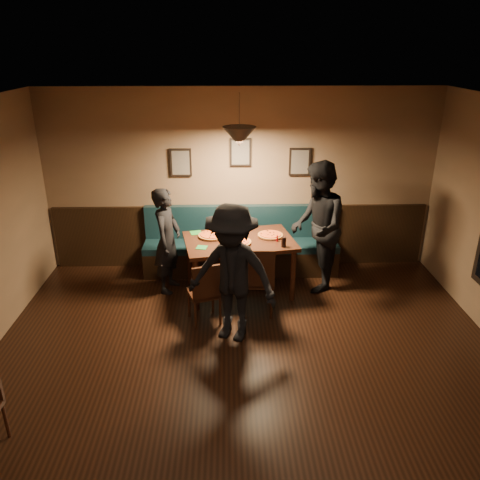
% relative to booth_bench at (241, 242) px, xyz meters
% --- Properties ---
extents(floor, '(7.00, 7.00, 0.00)m').
position_rel_booth_bench_xyz_m(floor, '(0.00, -3.20, -0.50)').
color(floor, black).
rests_on(floor, ground).
extents(ceiling, '(7.00, 7.00, 0.00)m').
position_rel_booth_bench_xyz_m(ceiling, '(0.00, -3.20, 2.30)').
color(ceiling, silver).
rests_on(ceiling, ground).
extents(wall_back, '(6.00, 0.00, 6.00)m').
position_rel_booth_bench_xyz_m(wall_back, '(0.00, 0.30, 0.90)').
color(wall_back, '#8C704F').
rests_on(wall_back, ground).
extents(wainscot, '(5.88, 0.06, 1.00)m').
position_rel_booth_bench_xyz_m(wainscot, '(0.00, 0.27, 0.00)').
color(wainscot, black).
rests_on(wainscot, ground).
extents(booth_bench, '(3.00, 0.60, 1.00)m').
position_rel_booth_bench_xyz_m(booth_bench, '(0.00, 0.00, 0.00)').
color(booth_bench, '#0F232D').
rests_on(booth_bench, ground).
extents(picture_left, '(0.32, 0.04, 0.42)m').
position_rel_booth_bench_xyz_m(picture_left, '(-0.90, 0.27, 1.20)').
color(picture_left, black).
rests_on(picture_left, wall_back).
extents(picture_center, '(0.32, 0.04, 0.42)m').
position_rel_booth_bench_xyz_m(picture_center, '(0.00, 0.27, 1.35)').
color(picture_center, black).
rests_on(picture_center, wall_back).
extents(picture_right, '(0.32, 0.04, 0.42)m').
position_rel_booth_bench_xyz_m(picture_right, '(0.90, 0.27, 1.20)').
color(picture_right, black).
rests_on(picture_right, wall_back).
extents(pendant_lamp, '(0.44, 0.44, 0.25)m').
position_rel_booth_bench_xyz_m(pendant_lamp, '(-0.04, -0.65, 1.75)').
color(pendant_lamp, black).
rests_on(pendant_lamp, ceiling).
extents(dining_table, '(1.66, 1.22, 0.81)m').
position_rel_booth_bench_xyz_m(dining_table, '(-0.04, -0.65, -0.10)').
color(dining_table, black).
rests_on(dining_table, floor).
extents(chair_near_left, '(0.48, 0.48, 0.86)m').
position_rel_booth_bench_xyz_m(chair_near_left, '(-0.52, -1.45, -0.07)').
color(chair_near_left, black).
rests_on(chair_near_left, floor).
extents(chair_near_right, '(0.45, 0.45, 0.98)m').
position_rel_booth_bench_xyz_m(chair_near_right, '(0.18, -1.23, -0.01)').
color(chair_near_right, black).
rests_on(chair_near_right, floor).
extents(diner_left, '(0.49, 0.63, 1.54)m').
position_rel_booth_bench_xyz_m(diner_left, '(-1.06, -0.56, 0.27)').
color(diner_left, black).
rests_on(diner_left, floor).
extents(diner_right, '(0.78, 0.97, 1.89)m').
position_rel_booth_bench_xyz_m(diner_right, '(1.07, -0.53, 0.44)').
color(diner_right, black).
rests_on(diner_right, floor).
extents(diner_front, '(1.27, 1.02, 1.71)m').
position_rel_booth_bench_xyz_m(diner_front, '(-0.16, -1.82, 0.36)').
color(diner_front, black).
rests_on(diner_front, floor).
extents(pizza_a, '(0.48, 0.48, 0.04)m').
position_rel_booth_bench_xyz_m(pizza_a, '(-0.43, -0.53, 0.33)').
color(pizza_a, '#BE6823').
rests_on(pizza_a, dining_table).
extents(pizza_b, '(0.44, 0.44, 0.04)m').
position_rel_booth_bench_xyz_m(pizza_b, '(-0.08, -0.78, 0.33)').
color(pizza_b, orange).
rests_on(pizza_b, dining_table).
extents(pizza_c, '(0.46, 0.46, 0.04)m').
position_rel_booth_bench_xyz_m(pizza_c, '(0.40, -0.54, 0.33)').
color(pizza_c, orange).
rests_on(pizza_c, dining_table).
extents(soda_glass, '(0.08, 0.08, 0.14)m').
position_rel_booth_bench_xyz_m(soda_glass, '(0.55, -0.91, 0.38)').
color(soda_glass, black).
rests_on(soda_glass, dining_table).
extents(tabasco_bottle, '(0.03, 0.03, 0.11)m').
position_rel_booth_bench_xyz_m(tabasco_bottle, '(0.48, -0.73, 0.36)').
color(tabasco_bottle, '#A7050D').
rests_on(tabasco_bottle, dining_table).
extents(napkin_a, '(0.20, 0.20, 0.01)m').
position_rel_booth_bench_xyz_m(napkin_a, '(-0.67, -0.37, 0.31)').
color(napkin_a, '#207827').
rests_on(napkin_a, dining_table).
extents(napkin_b, '(0.17, 0.17, 0.01)m').
position_rel_booth_bench_xyz_m(napkin_b, '(-0.56, -0.91, 0.31)').
color(napkin_b, '#1E712F').
rests_on(napkin_b, dining_table).
extents(cutlery_set, '(0.20, 0.02, 0.00)m').
position_rel_booth_bench_xyz_m(cutlery_set, '(-0.05, -1.07, 0.31)').
color(cutlery_set, '#B5B4B9').
rests_on(cutlery_set, dining_table).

